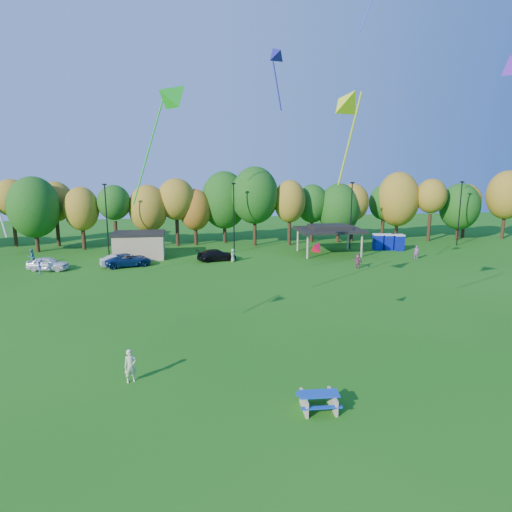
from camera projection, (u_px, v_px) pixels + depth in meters
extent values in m
plane|color=#19600F|center=(283.00, 416.00, 21.37)|extent=(160.00, 160.00, 0.00)
cylinder|color=black|center=(15.00, 232.00, 64.08)|extent=(0.50, 0.50, 4.12)
ellipsoid|color=olive|center=(11.00, 198.00, 63.12)|extent=(4.78, 4.78, 5.18)
cylinder|color=black|center=(37.00, 239.00, 60.21)|extent=(0.50, 0.50, 3.56)
ellipsoid|color=#144C0F|center=(34.00, 207.00, 59.37)|extent=(6.62, 6.62, 8.00)
cylinder|color=black|center=(58.00, 233.00, 64.35)|extent=(0.50, 0.50, 3.79)
ellipsoid|color=olive|center=(55.00, 202.00, 63.46)|extent=(4.94, 4.94, 5.58)
cylinder|color=black|center=(84.00, 237.00, 61.88)|extent=(0.50, 0.50, 3.34)
ellipsoid|color=olive|center=(81.00, 209.00, 61.10)|extent=(4.61, 4.61, 5.88)
cylinder|color=black|center=(116.00, 235.00, 62.32)|extent=(0.50, 0.50, 3.82)
ellipsoid|color=#144C0F|center=(114.00, 203.00, 61.43)|extent=(4.43, 4.43, 4.73)
cylinder|color=black|center=(149.00, 236.00, 63.68)|extent=(0.50, 0.50, 3.25)
ellipsoid|color=olive|center=(148.00, 208.00, 62.91)|extent=(5.33, 5.33, 6.53)
cylinder|color=black|center=(177.00, 232.00, 64.74)|extent=(0.50, 0.50, 3.96)
ellipsoid|color=olive|center=(176.00, 199.00, 63.81)|extent=(5.31, 5.31, 5.82)
cylinder|color=black|center=(196.00, 234.00, 65.48)|extent=(0.50, 0.50, 3.05)
ellipsoid|color=#995914|center=(195.00, 210.00, 64.77)|extent=(4.54, 4.54, 5.87)
cylinder|color=black|center=(225.00, 230.00, 67.20)|extent=(0.50, 0.50, 3.77)
ellipsoid|color=#144C0F|center=(224.00, 200.00, 66.32)|extent=(6.69, 6.69, 8.35)
cylinder|color=black|center=(255.00, 231.00, 64.86)|extent=(0.50, 0.50, 4.28)
ellipsoid|color=#144C0F|center=(255.00, 195.00, 63.86)|extent=(6.64, 6.64, 8.01)
cylinder|color=black|center=(289.00, 232.00, 65.35)|extent=(0.50, 0.50, 3.76)
ellipsoid|color=olive|center=(290.00, 201.00, 64.46)|extent=(4.49, 4.49, 6.02)
cylinder|color=black|center=(312.00, 230.00, 67.94)|extent=(0.50, 0.50, 3.43)
ellipsoid|color=#144C0F|center=(312.00, 204.00, 67.13)|extent=(4.77, 4.77, 5.63)
cylinder|color=black|center=(338.00, 232.00, 67.74)|extent=(0.50, 0.50, 2.95)
ellipsoid|color=#144C0F|center=(339.00, 209.00, 67.04)|extent=(6.14, 6.14, 7.54)
cylinder|color=black|center=(352.00, 230.00, 68.47)|extent=(0.50, 0.50, 3.52)
ellipsoid|color=olive|center=(353.00, 202.00, 67.64)|extent=(4.78, 4.78, 5.53)
cylinder|color=black|center=(383.00, 228.00, 70.94)|extent=(0.50, 0.50, 3.39)
ellipsoid|color=#144C0F|center=(384.00, 202.00, 70.15)|extent=(4.54, 4.54, 5.46)
cylinder|color=black|center=(396.00, 228.00, 69.91)|extent=(0.50, 0.50, 3.72)
ellipsoid|color=olive|center=(398.00, 199.00, 69.04)|extent=(6.32, 6.32, 8.24)
cylinder|color=black|center=(429.00, 228.00, 68.63)|extent=(0.50, 0.50, 4.06)
ellipsoid|color=olive|center=(431.00, 196.00, 67.68)|extent=(4.50, 4.50, 5.13)
cylinder|color=black|center=(458.00, 230.00, 70.01)|extent=(0.50, 0.50, 3.05)
ellipsoid|color=#144C0F|center=(460.00, 206.00, 69.29)|extent=(5.97, 5.97, 7.05)
cylinder|color=black|center=(463.00, 226.00, 71.75)|extent=(0.50, 0.50, 3.55)
ellipsoid|color=olive|center=(466.00, 200.00, 70.91)|extent=(4.60, 4.60, 4.99)
cylinder|color=black|center=(503.00, 226.00, 70.75)|extent=(0.50, 0.50, 4.07)
ellipsoid|color=olive|center=(507.00, 195.00, 69.79)|extent=(5.83, 5.83, 7.42)
cylinder|color=black|center=(107.00, 221.00, 57.07)|extent=(0.16, 0.16, 9.00)
cube|color=black|center=(104.00, 184.00, 56.16)|extent=(0.50, 0.25, 0.18)
cylinder|color=black|center=(234.00, 218.00, 59.48)|extent=(0.16, 0.16, 9.00)
cube|color=black|center=(234.00, 184.00, 58.57)|extent=(0.50, 0.25, 0.18)
cylinder|color=black|center=(351.00, 216.00, 61.89)|extent=(0.16, 0.16, 9.00)
cube|color=black|center=(352.00, 183.00, 60.98)|extent=(0.50, 0.25, 0.18)
cylinder|color=black|center=(459.00, 214.00, 64.30)|extent=(0.16, 0.16, 9.00)
cube|color=black|center=(462.00, 182.00, 63.39)|extent=(0.50, 0.25, 0.18)
cube|color=tan|center=(139.00, 246.00, 56.34)|extent=(6.00, 4.00, 3.00)
cube|color=black|center=(139.00, 233.00, 56.01)|extent=(6.30, 4.30, 0.25)
cylinder|color=tan|center=(308.00, 247.00, 56.04)|extent=(0.24, 0.24, 3.00)
cylinder|color=tan|center=(362.00, 245.00, 57.09)|extent=(0.24, 0.24, 3.00)
cylinder|color=tan|center=(298.00, 240.00, 60.88)|extent=(0.24, 0.24, 3.00)
cylinder|color=tan|center=(348.00, 239.00, 61.93)|extent=(0.24, 0.24, 3.00)
cube|color=black|center=(329.00, 230.00, 58.65)|extent=(8.20, 6.20, 0.35)
cube|color=black|center=(329.00, 227.00, 58.57)|extent=(5.00, 3.50, 0.45)
cube|color=#0B1992|center=(378.00, 242.00, 61.92)|extent=(1.10, 1.10, 2.00)
cube|color=silver|center=(378.00, 234.00, 61.70)|extent=(1.15, 1.15, 0.18)
cube|color=#0B1992|center=(388.00, 243.00, 61.75)|extent=(1.10, 1.10, 2.00)
cube|color=silver|center=(388.00, 235.00, 61.53)|extent=(1.15, 1.15, 0.18)
cube|color=#0B1992|center=(399.00, 243.00, 61.35)|extent=(1.10, 1.10, 2.00)
cube|color=silver|center=(400.00, 235.00, 61.13)|extent=(1.15, 1.15, 0.18)
cube|color=tan|center=(304.00, 403.00, 21.78)|extent=(0.21, 1.57, 0.78)
cube|color=tan|center=(333.00, 401.00, 21.92)|extent=(0.21, 1.57, 0.78)
cube|color=#1443B3|center=(319.00, 394.00, 21.77)|extent=(1.98, 0.91, 0.06)
cube|color=#1443B3|center=(322.00, 408.00, 21.18)|extent=(1.95, 0.37, 0.05)
cube|color=#1443B3|center=(315.00, 393.00, 22.49)|extent=(1.95, 0.37, 0.05)
imported|color=beige|center=(130.00, 366.00, 24.51)|extent=(0.78, 0.64, 1.83)
imported|color=white|center=(48.00, 264.00, 50.06)|extent=(4.68, 2.64, 1.50)
imported|color=#A3A3A8|center=(119.00, 261.00, 51.86)|extent=(4.33, 2.47, 1.35)
imported|color=navy|center=(128.00, 260.00, 52.06)|extent=(5.66, 3.65, 1.45)
imported|color=black|center=(217.00, 255.00, 55.03)|extent=(5.06, 2.90, 1.38)
imported|color=#903C5E|center=(358.00, 261.00, 51.06)|extent=(1.09, 1.53, 1.60)
imported|color=#89A470|center=(233.00, 255.00, 54.44)|extent=(0.69, 0.87, 1.56)
imported|color=#9F4B92|center=(416.00, 252.00, 55.99)|extent=(0.72, 0.65, 1.64)
imported|color=#5355B8|center=(40.00, 267.00, 48.44)|extent=(0.75, 1.08, 1.54)
imported|color=teal|center=(31.00, 257.00, 52.97)|extent=(1.04, 1.11, 1.81)
cone|color=#8429DF|center=(512.00, 63.00, 37.29)|extent=(2.90, 2.75, 2.29)
cone|color=navy|center=(275.00, 53.00, 30.89)|extent=(1.56, 1.82, 1.55)
cylinder|color=navy|center=(277.00, 84.00, 32.42)|extent=(0.53, 1.43, 3.79)
cone|color=#DDEF19|center=(349.00, 100.00, 25.06)|extent=(2.06, 2.41, 2.08)
cylinder|color=#DDEF19|center=(349.00, 141.00, 24.05)|extent=(0.60, 1.76, 4.73)
cone|color=green|center=(176.00, 94.00, 26.44)|extent=(2.84, 2.65, 2.30)
cylinder|color=green|center=(149.00, 150.00, 27.87)|extent=(2.17, 1.39, 6.61)
cone|color=#FF0E2D|center=(317.00, 246.00, 28.78)|extent=(1.29, 1.28, 1.05)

